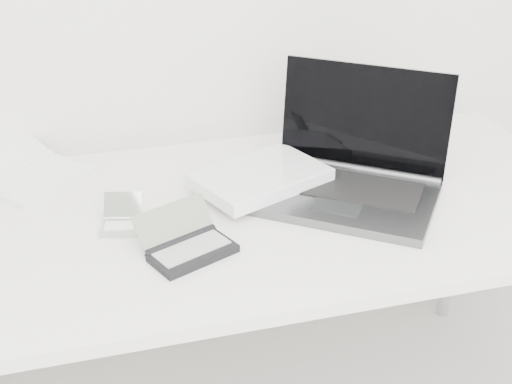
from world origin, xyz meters
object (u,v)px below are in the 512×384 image
object	(u,v)px
desk	(264,222)
netbook_open_white	(26,171)
laptop_large	(321,175)
palmtop_charcoal	(188,245)

from	to	relation	value
desk	netbook_open_white	bearing A→B (deg)	151.25
laptop_large	netbook_open_white	world-z (taller)	laptop_large
laptop_large	netbook_open_white	bearing A→B (deg)	-164.60
laptop_large	desk	bearing A→B (deg)	-132.91
netbook_open_white	palmtop_charcoal	size ratio (longest dim) A/B	1.77
laptop_large	palmtop_charcoal	distance (m)	0.40
netbook_open_white	desk	bearing A→B (deg)	-70.57
desk	netbook_open_white	size ratio (longest dim) A/B	4.19
laptop_large	palmtop_charcoal	xyz separation A→B (m)	(-0.36, -0.18, -0.03)
netbook_open_white	laptop_large	bearing A→B (deg)	-63.03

